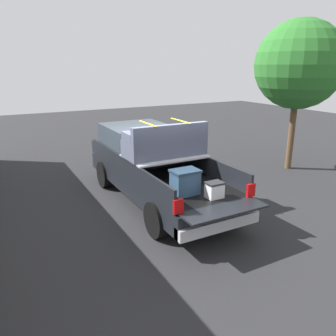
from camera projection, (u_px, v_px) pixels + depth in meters
name	position (u px, v px, depth m)	size (l,w,h in m)	color
ground_plane	(158.00, 201.00, 9.04)	(40.00, 40.00, 0.00)	#262628
pickup_truck	(151.00, 164.00, 9.07)	(6.05, 2.06, 2.23)	black
tree_background	(299.00, 65.00, 10.89)	(2.90, 2.90, 5.01)	brown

